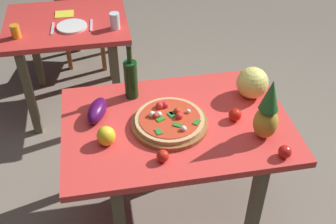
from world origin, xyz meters
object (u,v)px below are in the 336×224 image
(tomato_at_corner, at_px, (163,156))
(dinner_plate, at_px, (72,26))
(dining_chair, at_px, (84,19))
(napkin_folded, at_px, (64,14))
(tomato_beside_pepper, at_px, (285,152))
(background_table, at_px, (68,36))
(display_table, at_px, (176,136))
(wine_bottle, at_px, (131,78))
(fork_utensil, at_px, (53,29))
(drinking_glass_water, at_px, (115,21))
(eggplant, at_px, (97,110))
(pizza_board, at_px, (170,123))
(melon, at_px, (252,83))
(pineapple_left, at_px, (268,113))
(drinking_glass_juice, at_px, (15,31))
(bell_pepper, at_px, (106,136))
(pizza, at_px, (169,119))
(knife_utensil, at_px, (91,25))
(tomato_near_board, at_px, (235,115))

(tomato_at_corner, distance_m, dinner_plate, 1.51)
(dining_chair, xyz_separation_m, napkin_folded, (-0.12, -0.49, 0.29))
(tomato_beside_pepper, bearing_deg, background_table, 123.00)
(display_table, xyz_separation_m, wine_bottle, (-0.21, 0.27, 0.22))
(wine_bottle, relative_size, fork_utensil, 1.86)
(drinking_glass_water, xyz_separation_m, fork_utensil, (-0.45, 0.07, -0.06))
(eggplant, bearing_deg, display_table, -15.84)
(background_table, height_order, pizza_board, pizza_board)
(background_table, bearing_deg, melon, -46.83)
(tomato_beside_pepper, relative_size, napkin_folded, 0.47)
(pineapple_left, bearing_deg, melon, 81.83)
(pineapple_left, bearing_deg, drinking_glass_water, 116.85)
(background_table, xyz_separation_m, napkin_folded, (-0.01, 0.11, 0.13))
(pizza_board, bearing_deg, wine_bottle, 119.96)
(drinking_glass_water, bearing_deg, drinking_glass_juice, -179.27)
(dining_chair, relative_size, bell_pepper, 8.10)
(melon, bearing_deg, background_table, 133.17)
(display_table, height_order, drinking_glass_water, drinking_glass_water)
(bell_pepper, bearing_deg, pizza, 13.51)
(display_table, height_order, wine_bottle, wine_bottle)
(tomato_at_corner, height_order, drinking_glass_juice, drinking_glass_juice)
(bell_pepper, relative_size, tomato_at_corner, 1.69)
(melon, bearing_deg, fork_utensil, 138.42)
(drinking_glass_juice, bearing_deg, display_table, -49.63)
(knife_utensil, bearing_deg, drinking_glass_water, -19.64)
(wine_bottle, xyz_separation_m, tomato_near_board, (0.52, -0.31, -0.09))
(wine_bottle, relative_size, tomato_at_corner, 5.39)
(knife_utensil, distance_m, napkin_folded, 0.30)
(pizza_board, distance_m, wine_bottle, 0.35)
(wine_bottle, bearing_deg, pizza_board, -60.04)
(fork_utensil, height_order, napkin_folded, fork_utensil)
(melon, relative_size, tomato_at_corner, 2.92)
(pizza, bearing_deg, drinking_glass_water, 99.82)
(background_table, distance_m, napkin_folded, 0.17)
(eggplant, distance_m, drinking_glass_juice, 1.11)
(drinking_glass_water, bearing_deg, napkin_folded, 141.48)
(fork_utensil, bearing_deg, pizza, -59.10)
(pineapple_left, bearing_deg, tomato_at_corner, -171.41)
(fork_utensil, bearing_deg, display_table, -57.21)
(fork_utensil, bearing_deg, napkin_folded, 72.28)
(pineapple_left, bearing_deg, dining_chair, 113.52)
(background_table, relative_size, pizza_board, 2.24)
(drinking_glass_juice, bearing_deg, fork_utensil, 18.41)
(tomato_near_board, bearing_deg, tomato_beside_pepper, -63.53)
(knife_utensil, bearing_deg, wine_bottle, -74.50)
(background_table, height_order, knife_utensil, knife_utensil)
(melon, distance_m, eggplant, 0.88)
(pizza, bearing_deg, fork_utensil, 118.43)
(dining_chair, relative_size, drinking_glass_water, 7.09)
(dining_chair, height_order, dinner_plate, dining_chair)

